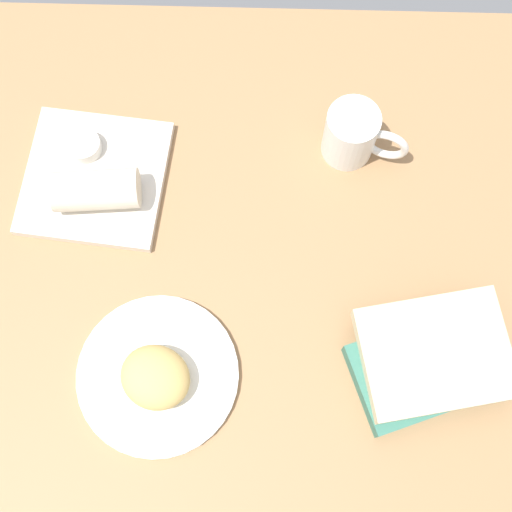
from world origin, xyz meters
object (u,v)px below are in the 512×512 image
Objects in this scene: round_plate at (158,375)px; book_stack at (430,362)px; scone_pastry at (155,377)px; coffee_mug at (353,135)px; sauce_cup at (84,146)px; breakfast_wrap at (96,190)px; square_plate at (95,178)px.

book_stack is at bearing -176.19° from round_plate.
scone_pastry is 46.29cm from coffee_mug.
sauce_cup is 8.81cm from breakfast_wrap.
square_plate is 5.18cm from sauce_cup.
sauce_cup is (13.65, -35.32, -1.33)cm from scone_pastry.
coffee_mug is at bearing -126.61° from scone_pastry.
breakfast_wrap is (-1.35, 3.58, 3.81)cm from square_plate.
square_plate is at bearing -28.89° from book_stack.
square_plate is at bearing 110.60° from sauce_cup.
sauce_cup is at bearing 2.54° from coffee_mug.
sauce_cup is at bearing -164.19° from breakfast_wrap.
scone_pastry is 1.87× the size of sauce_cup.
book_stack is (-48.59, 23.97, -1.44)cm from breakfast_wrap.
scone_pastry is 0.77× the size of breakfast_wrap.
sauce_cup is 0.41× the size of breakfast_wrap.
coffee_mug is (10.37, -33.86, 1.80)cm from book_stack.
breakfast_wrap reaches higher than book_stack.
coffee_mug reaches higher than breakfast_wrap.
book_stack is (-38.12, -2.54, 2.47)cm from round_plate.
square_plate is at bearing -68.55° from round_plate.
breakfast_wrap is at bearing -68.71° from scone_pastry.
coffee_mug is at bearing -170.94° from square_plate.
scone_pastry reaches higher than square_plate.
square_plate is at bearing -68.79° from scone_pastry.
breakfast_wrap reaches higher than round_plate.
round_plate is at bearing 111.34° from sauce_cup.
book_stack is (-37.97, -3.29, -0.94)cm from scone_pastry.
breakfast_wrap is at bearing -68.44° from round_plate.
breakfast_wrap is 54.20cm from book_stack.
sauce_cup is at bearing -68.66° from round_plate.
sauce_cup is 0.22× the size of book_stack.
book_stack is at bearing 58.96° from breakfast_wrap.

